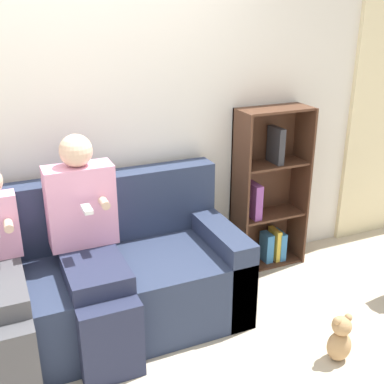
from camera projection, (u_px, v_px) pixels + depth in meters
ground_plane at (125, 374)px, 2.78m from camera, size 14.00×14.00×0.00m
back_wall at (73, 123)px, 3.13m from camera, size 10.00×0.06×2.55m
curtain_panel at (376, 112)px, 4.09m from camera, size 0.56×0.04×2.27m
couch at (84, 286)px, 3.06m from camera, size 2.02×0.82×0.95m
adult_seated at (90, 245)px, 2.84m from camera, size 0.41×0.75×1.29m
child_seated at (2, 278)px, 2.65m from camera, size 0.28×0.77×1.15m
bookshelf at (268, 194)px, 3.80m from camera, size 0.57×0.27×1.28m
teddy_bear at (340, 339)px, 2.85m from camera, size 0.15×0.13×0.31m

